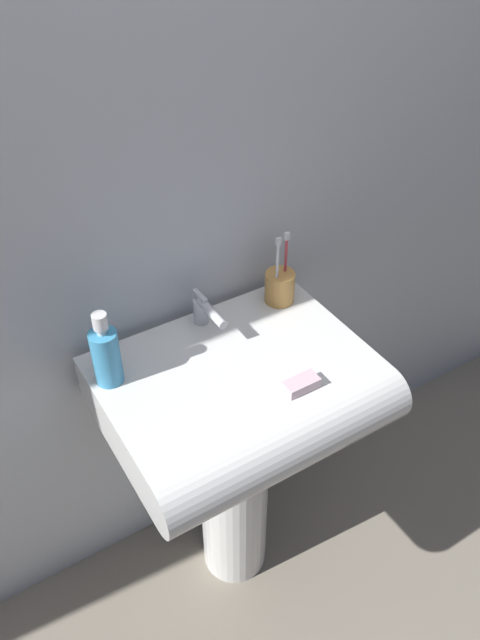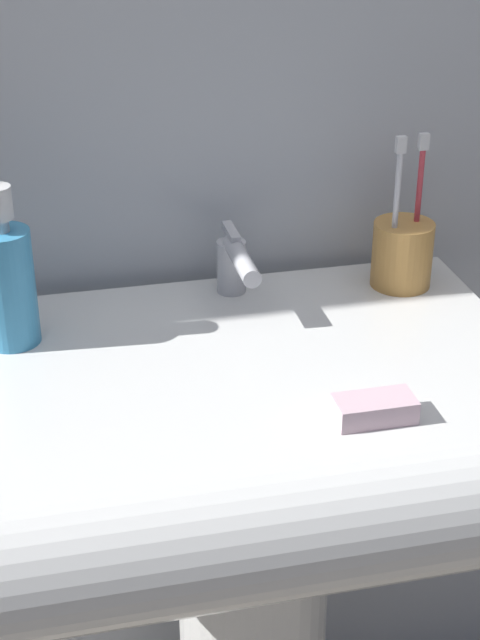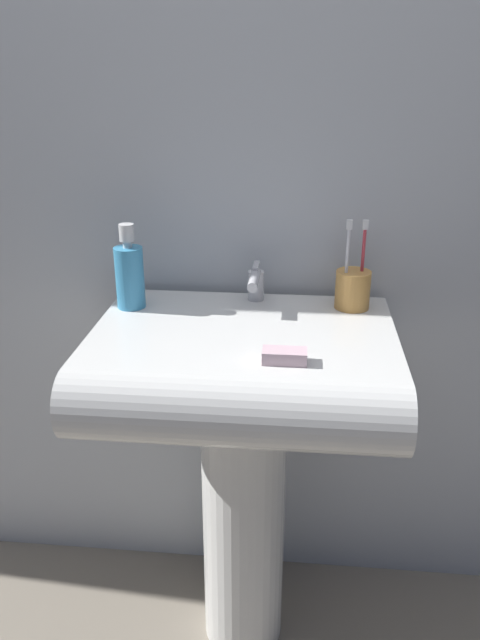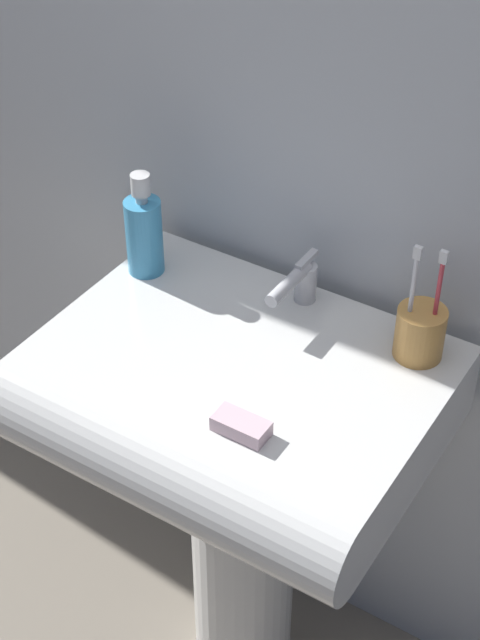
% 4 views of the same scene
% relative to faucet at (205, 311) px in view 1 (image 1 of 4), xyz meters
% --- Properties ---
extents(ground_plane, '(6.00, 6.00, 0.00)m').
position_rel_faucet_xyz_m(ground_plane, '(-0.01, -0.15, -0.86)').
color(ground_plane, gray).
rests_on(ground_plane, ground).
extents(wall_back, '(5.00, 0.05, 2.40)m').
position_rel_faucet_xyz_m(wall_back, '(-0.01, 0.11, 0.34)').
color(wall_back, silver).
rests_on(wall_back, ground).
extents(sink_pedestal, '(0.19, 0.19, 0.68)m').
position_rel_faucet_xyz_m(sink_pedestal, '(-0.01, -0.15, -0.52)').
color(sink_pedestal, white).
rests_on(sink_pedestal, ground).
extents(sink_basin, '(0.61, 0.49, 0.13)m').
position_rel_faucet_xyz_m(sink_basin, '(-0.01, -0.20, -0.11)').
color(sink_basin, white).
rests_on(sink_basin, sink_pedestal).
extents(faucet, '(0.04, 0.14, 0.08)m').
position_rel_faucet_xyz_m(faucet, '(0.00, 0.00, 0.00)').
color(faucet, silver).
rests_on(faucet, sink_basin).
extents(toothbrush_cup, '(0.08, 0.08, 0.20)m').
position_rel_faucet_xyz_m(toothbrush_cup, '(0.21, -0.01, -0.00)').
color(toothbrush_cup, '#D19347').
rests_on(toothbrush_cup, sink_basin).
extents(soap_bottle, '(0.06, 0.06, 0.19)m').
position_rel_faucet_xyz_m(soap_bottle, '(-0.27, -0.05, 0.03)').
color(soap_bottle, '#3F99CC').
rests_on(soap_bottle, sink_basin).
extents(bar_soap, '(0.08, 0.04, 0.02)m').
position_rel_faucet_xyz_m(bar_soap, '(0.07, -0.29, -0.04)').
color(bar_soap, silver).
rests_on(bar_soap, sink_basin).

